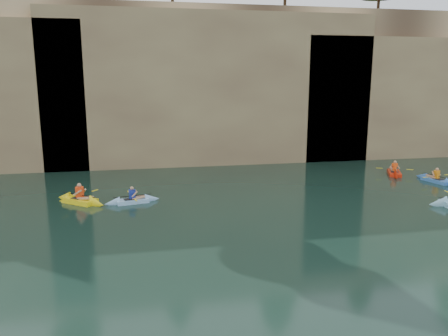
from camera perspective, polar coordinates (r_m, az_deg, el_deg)
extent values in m
plane|color=black|center=(12.08, 7.99, -20.20)|extent=(160.00, 160.00, 0.00)
cube|color=tan|center=(39.82, -6.14, 11.08)|extent=(70.00, 16.00, 12.00)
cube|color=#998A5C|center=(32.73, -1.42, 10.50)|extent=(24.00, 2.40, 11.40)
cube|color=black|center=(31.97, -11.85, 2.85)|extent=(3.50, 1.00, 3.20)
cube|color=black|center=(34.61, 12.01, 4.59)|extent=(5.00, 1.00, 4.50)
cone|color=#84C3DD|center=(24.59, 26.10, -4.18)|extent=(0.98, 0.88, 0.81)
cube|color=yellow|center=(26.09, 27.14, -2.76)|extent=(0.11, 0.42, 0.02)
cube|color=red|center=(31.41, 21.35, -0.58)|extent=(1.77, 2.58, 0.26)
cone|color=red|center=(32.56, 21.12, -0.16)|extent=(1.03, 1.11, 0.72)
cone|color=red|center=(30.27, 21.59, -1.04)|extent=(1.03, 1.11, 0.72)
cube|color=black|center=(31.24, 21.39, -0.46)|extent=(0.65, 0.69, 0.04)
cube|color=#FF5515|center=(31.34, 21.40, 0.10)|extent=(0.33, 0.39, 0.48)
sphere|color=tan|center=(31.27, 21.44, 0.72)|extent=(0.20, 0.20, 0.20)
cylinder|color=black|center=(31.36, 21.38, -0.10)|extent=(0.96, 1.94, 0.04)
cube|color=yellow|center=(31.26, 19.62, -0.01)|extent=(0.41, 0.25, 0.02)
cube|color=yellow|center=(31.49, 23.13, -0.19)|extent=(0.41, 0.25, 0.02)
cube|color=yellow|center=(23.85, -18.27, -4.04)|extent=(2.44, 2.20, 0.29)
cone|color=yellow|center=(23.05, -16.26, -4.45)|extent=(1.18, 1.17, 0.80)
cone|color=yellow|center=(24.69, -20.15, -3.64)|extent=(1.18, 1.17, 0.80)
cube|color=black|center=(23.93, -18.54, -3.72)|extent=(0.74, 0.73, 0.04)
cube|color=#F24214|center=(23.75, -18.34, -3.05)|extent=(0.43, 0.41, 0.53)
sphere|color=tan|center=(23.66, -18.40, -2.15)|extent=(0.22, 0.22, 0.22)
cylinder|color=black|center=(23.78, -18.32, -3.37)|extent=(1.85, 1.51, 0.04)
cube|color=yellow|center=(24.50, -16.51, -2.82)|extent=(0.33, 0.38, 0.02)
cube|color=yellow|center=(23.08, -20.24, -3.95)|extent=(0.33, 0.38, 0.02)
cube|color=#94C6F7|center=(23.18, -11.87, -4.20)|extent=(2.31, 1.14, 0.24)
cone|color=#94C6F7|center=(23.39, -9.37, -3.96)|extent=(0.90, 0.81, 0.66)
cone|color=#94C6F7|center=(23.01, -14.42, -4.44)|extent=(0.90, 0.81, 0.66)
cube|color=black|center=(23.13, -12.25, -4.02)|extent=(0.63, 0.52, 0.04)
cube|color=navy|center=(23.09, -11.91, -3.37)|extent=(0.34, 0.25, 0.44)
sphere|color=tan|center=(23.01, -11.94, -2.61)|extent=(0.19, 0.19, 0.19)
cylinder|color=black|center=(23.11, -11.90, -3.58)|extent=(1.92, 0.45, 0.04)
cube|color=yellow|center=(23.95, -12.32, -3.06)|extent=(0.17, 0.43, 0.02)
cube|color=yellow|center=(22.28, -11.44, -4.13)|extent=(0.17, 0.43, 0.02)
cube|color=#3E7CD5|center=(30.24, 25.97, -1.43)|extent=(1.22, 2.56, 0.25)
cone|color=#3E7CD5|center=(30.98, 24.36, -1.00)|extent=(0.86, 1.00, 0.69)
cube|color=black|center=(30.12, 26.20, -1.31)|extent=(0.54, 0.63, 0.04)
cube|color=orange|center=(30.16, 26.03, -0.76)|extent=(0.26, 0.35, 0.46)
sphere|color=tan|center=(30.10, 26.08, -0.15)|extent=(0.19, 0.19, 0.19)
cylinder|color=black|center=(30.18, 26.01, -0.94)|extent=(0.47, 1.99, 0.04)
cube|color=yellow|center=(29.50, 24.84, -1.10)|extent=(0.43, 0.17, 0.02)
cube|color=yellow|center=(30.87, 27.13, -0.78)|extent=(0.43, 0.17, 0.02)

